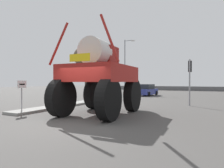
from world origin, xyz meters
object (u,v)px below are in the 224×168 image
Objects in this scene: sedan_ahead at (147,90)px; traffic_signal_near_right at (190,72)px; traffic_signal_near_left at (89,76)px; streetlight_far_left at (126,64)px; oversize_sprayer at (100,77)px; lane_arrow_sign at (22,90)px; bare_tree_left at (86,57)px.

traffic_signal_near_right is (6.28, -9.35, 1.85)m from sedan_ahead.
sedan_ahead is 1.31× the size of traffic_signal_near_left.
sedan_ahead is 7.48m from streetlight_far_left.
oversize_sprayer is 7.66m from traffic_signal_near_right.
sedan_ahead is at bearing -40.37° from streetlight_far_left.
lane_arrow_sign is at bearing -135.85° from traffic_signal_near_right.
bare_tree_left reaches higher than lane_arrow_sign.
traffic_signal_near_right is at bearing -50.48° from streetlight_far_left.
oversize_sprayer is at bearing -52.29° from bare_tree_left.
bare_tree_left is at bearing 126.85° from sedan_ahead.
lane_arrow_sign is 17.66m from sedan_ahead.
traffic_signal_near_right is (9.19, -0.00, 0.22)m from traffic_signal_near_left.
lane_arrow_sign reaches higher than sedan_ahead.
streetlight_far_left is at bearing 98.00° from traffic_signal_near_left.
traffic_signal_near_left reaches higher than sedan_ahead.
bare_tree_left reaches higher than traffic_signal_near_left.
traffic_signal_near_left is at bearing -52.95° from bare_tree_left.
traffic_signal_near_left is at bearing 35.56° from oversize_sprayer.
traffic_signal_near_left is 13.77m from streetlight_far_left.
traffic_signal_near_right is 0.41× the size of streetlight_far_left.
streetlight_far_left is (-1.89, 13.42, 2.41)m from traffic_signal_near_left.
lane_arrow_sign is at bearing 109.35° from oversize_sprayer.
sedan_ahead is at bearing 72.72° from traffic_signal_near_left.
bare_tree_left is at bearing 35.04° from oversize_sprayer.
streetlight_far_left is at bearing 16.64° from oversize_sprayer.
oversize_sprayer is 8.20m from traffic_signal_near_left.
sedan_ahead is at bearing 5.14° from oversize_sprayer.
traffic_signal_near_right reaches higher than sedan_ahead.
bare_tree_left is (-2.02, -8.25, 0.29)m from streetlight_far_left.
lane_arrow_sign is at bearing 178.38° from sedan_ahead.
bare_tree_left is (-13.10, 5.17, 2.48)m from traffic_signal_near_right.
traffic_signal_near_left is at bearing -82.00° from streetlight_far_left.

